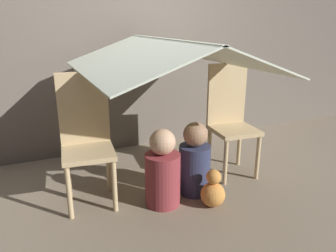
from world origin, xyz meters
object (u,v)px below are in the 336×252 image
(chair_left, at_px, (86,136))
(chair_right, at_px, (230,117))
(person_front, at_px, (163,172))
(person_second, at_px, (195,162))

(chair_left, bearing_deg, chair_right, 6.30)
(person_front, bearing_deg, chair_left, 148.86)
(chair_left, xyz_separation_m, person_front, (0.48, -0.29, -0.25))
(chair_left, distance_m, person_front, 0.62)
(person_front, distance_m, person_second, 0.30)
(chair_right, relative_size, person_second, 1.65)
(chair_left, height_order, person_second, chair_left)
(chair_right, xyz_separation_m, person_second, (-0.48, -0.24, -0.25))
(chair_left, relative_size, chair_right, 1.00)
(chair_right, bearing_deg, person_front, -154.08)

